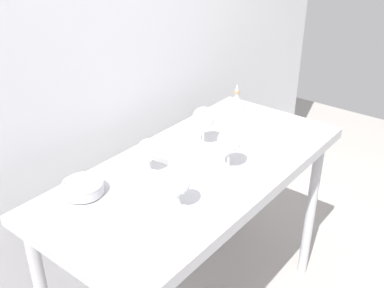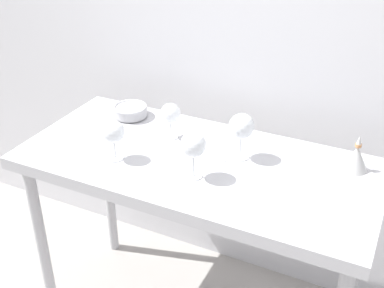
% 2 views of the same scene
% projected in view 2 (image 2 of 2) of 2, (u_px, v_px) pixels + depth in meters
% --- Properties ---
extents(back_wall, '(3.80, 0.04, 2.60)m').
position_uv_depth(back_wall, '(247.00, 25.00, 2.11)').
color(back_wall, silver).
rests_on(back_wall, ground_plane).
extents(steel_counter, '(1.40, 0.65, 0.90)m').
position_uv_depth(steel_counter, '(197.00, 182.00, 1.97)').
color(steel_counter, '#B3B3B8').
rests_on(steel_counter, ground_plane).
extents(wine_glass_near_left, '(0.09, 0.09, 0.16)m').
position_uv_depth(wine_glass_near_left, '(113.00, 133.00, 1.87)').
color(wine_glass_near_left, white).
rests_on(wine_glass_near_left, steel_counter).
extents(wine_glass_near_center, '(0.09, 0.09, 0.18)m').
position_uv_depth(wine_glass_near_center, '(193.00, 146.00, 1.75)').
color(wine_glass_near_center, white).
rests_on(wine_glass_near_center, steel_counter).
extents(wine_glass_far_right, '(0.10, 0.10, 0.18)m').
position_uv_depth(wine_glass_far_right, '(241.00, 127.00, 1.87)').
color(wine_glass_far_right, white).
rests_on(wine_glass_far_right, steel_counter).
extents(wine_glass_far_left, '(0.08, 0.08, 0.15)m').
position_uv_depth(wine_glass_far_left, '(170.00, 114.00, 2.03)').
color(wine_glass_far_left, white).
rests_on(wine_glass_far_left, steel_counter).
extents(tasting_sheet_upper, '(0.21, 0.29, 0.00)m').
position_uv_depth(tasting_sheet_upper, '(211.00, 142.00, 2.04)').
color(tasting_sheet_upper, white).
rests_on(tasting_sheet_upper, steel_counter).
extents(tasting_bowl, '(0.15, 0.15, 0.05)m').
position_uv_depth(tasting_bowl, '(130.00, 111.00, 2.23)').
color(tasting_bowl, '#4C4C4C').
rests_on(tasting_bowl, steel_counter).
extents(decanter_funnel, '(0.10, 0.10, 0.14)m').
position_uv_depth(decanter_funnel, '(356.00, 158.00, 1.84)').
color(decanter_funnel, silver).
rests_on(decanter_funnel, steel_counter).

